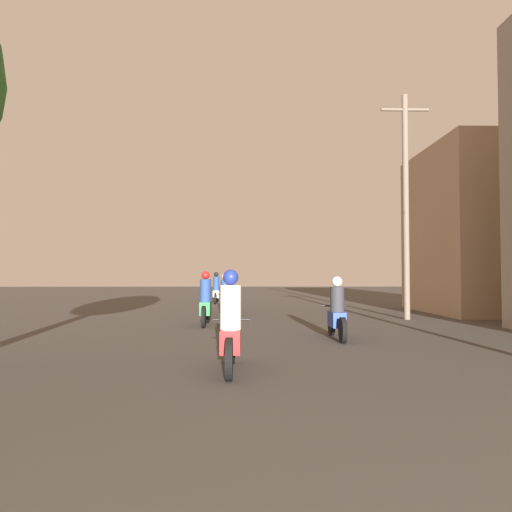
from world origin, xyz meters
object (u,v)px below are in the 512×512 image
at_px(motorcycle_red, 231,331).
at_px(motorcycle_blue, 337,314).
at_px(utility_pole_far, 406,201).
at_px(motorcycle_silver, 229,295).
at_px(motorcycle_green, 206,304).
at_px(building_right_far, 499,230).
at_px(motorcycle_black, 225,299).
at_px(motorcycle_white, 216,291).

distance_m(motorcycle_red, motorcycle_blue, 4.44).
distance_m(motorcycle_blue, utility_pole_far, 6.75).
xyz_separation_m(motorcycle_blue, motorcycle_silver, (-2.78, 8.81, 0.08)).
bearing_deg(motorcycle_blue, motorcycle_green, 138.75).
xyz_separation_m(building_right_far, utility_pole_far, (-4.58, -2.87, 0.71)).
distance_m(motorcycle_black, utility_pole_far, 7.03).
xyz_separation_m(motorcycle_silver, motorcycle_white, (-0.85, 5.35, -0.03)).
relative_size(motorcycle_red, motorcycle_blue, 1.00).
bearing_deg(building_right_far, utility_pole_far, -147.92).
distance_m(motorcycle_red, motorcycle_green, 7.01).
bearing_deg(motorcycle_red, motorcycle_white, 97.38).
height_order(motorcycle_green, motorcycle_black, motorcycle_green).
distance_m(motorcycle_blue, motorcycle_green, 4.56).
bearing_deg(motorcycle_red, motorcycle_green, 101.01).
relative_size(motorcycle_red, motorcycle_green, 0.99).
bearing_deg(motorcycle_silver, motorcycle_green, -93.17).
distance_m(motorcycle_silver, building_right_far, 10.92).
bearing_deg(motorcycle_white, building_right_far, -23.86).
distance_m(motorcycle_red, utility_pole_far, 10.82).
bearing_deg(motorcycle_silver, motorcycle_blue, -70.61).
distance_m(motorcycle_green, utility_pole_far, 7.48).
bearing_deg(motorcycle_green, motorcycle_blue, -35.51).
relative_size(motorcycle_black, motorcycle_white, 1.06).
height_order(motorcycle_green, utility_pole_far, utility_pole_far).
bearing_deg(motorcycle_silver, motorcycle_black, -89.48).
bearing_deg(motorcycle_blue, motorcycle_white, 107.17).
xyz_separation_m(motorcycle_green, motorcycle_black, (0.44, 3.14, -0.02)).
relative_size(motorcycle_silver, motorcycle_white, 1.04).
height_order(motorcycle_black, motorcycle_silver, motorcycle_silver).
bearing_deg(utility_pole_far, motorcycle_blue, -123.21).
xyz_separation_m(motorcycle_red, motorcycle_green, (-0.95, 6.95, 0.00)).
height_order(motorcycle_green, motorcycle_white, motorcycle_white).
bearing_deg(motorcycle_black, utility_pole_far, -16.08).
relative_size(motorcycle_red, motorcycle_black, 0.96).
bearing_deg(motorcycle_blue, utility_pole_far, 59.58).
distance_m(motorcycle_red, motorcycle_silver, 12.60).
xyz_separation_m(motorcycle_black, utility_pole_far, (6.05, -1.39, 3.30)).
relative_size(motorcycle_green, motorcycle_silver, 0.99).
bearing_deg(utility_pole_far, motorcycle_red, -122.53).
distance_m(motorcycle_blue, motorcycle_silver, 9.24).
distance_m(motorcycle_silver, utility_pole_far, 7.85).
xyz_separation_m(motorcycle_white, building_right_far, (11.42, -6.38, 2.56)).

